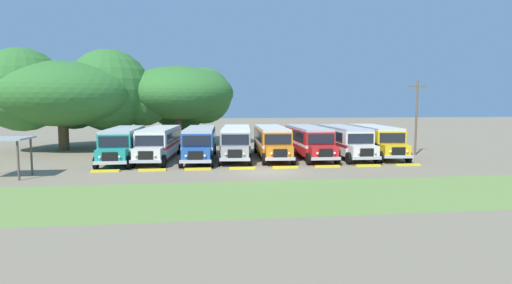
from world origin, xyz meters
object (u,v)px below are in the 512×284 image
object	(u,v)px
parked_bus_slot_0	(124,142)
parked_bus_slot_3	(236,141)
parked_bus_slot_2	(200,142)
secondary_tree	(68,93)
parked_bus_slot_4	(272,140)
parked_bus_slot_1	(160,142)
parked_bus_slot_6	(344,140)
utility_pole	(416,115)
broad_shade_tree	(178,96)
parked_bus_slot_7	(375,139)
parked_bus_slot_5	(308,140)
waiting_shelter	(0,142)

from	to	relation	value
parked_bus_slot_0	parked_bus_slot_3	distance (m)	9.95
parked_bus_slot_2	secondary_tree	bearing A→B (deg)	-121.40
parked_bus_slot_4	parked_bus_slot_1	bearing A→B (deg)	-87.06
parked_bus_slot_6	utility_pole	distance (m)	7.64
parked_bus_slot_4	broad_shade_tree	size ratio (longest dim) A/B	0.76
parked_bus_slot_7	parked_bus_slot_2	bearing A→B (deg)	-82.92
broad_shade_tree	parked_bus_slot_0	bearing A→B (deg)	-105.94
parked_bus_slot_5	parked_bus_slot_6	distance (m)	3.41
parked_bus_slot_1	broad_shade_tree	world-z (taller)	broad_shade_tree
secondary_tree	utility_pole	distance (m)	36.07
utility_pole	waiting_shelter	xyz separation A→B (m)	(-33.74, -8.02, -1.41)
secondary_tree	parked_bus_slot_6	bearing A→B (deg)	-18.83
parked_bus_slot_0	secondary_tree	bearing A→B (deg)	-142.50
utility_pole	waiting_shelter	distance (m)	34.71
parked_bus_slot_7	parked_bus_slot_4	bearing A→B (deg)	-84.79
utility_pole	parked_bus_slot_5	bearing A→B (deg)	-179.58
broad_shade_tree	waiting_shelter	distance (m)	24.13
parked_bus_slot_3	utility_pole	size ratio (longest dim) A/B	1.52
parked_bus_slot_0	parked_bus_slot_2	size ratio (longest dim) A/B	1.00
parked_bus_slot_6	utility_pole	xyz separation A→B (m)	(7.29, 0.18, 2.28)
broad_shade_tree	utility_pole	world-z (taller)	broad_shade_tree
parked_bus_slot_7	broad_shade_tree	world-z (taller)	broad_shade_tree
parked_bus_slot_2	parked_bus_slot_3	bearing A→B (deg)	104.98
parked_bus_slot_3	parked_bus_slot_7	size ratio (longest dim) A/B	1.00
parked_bus_slot_2	secondary_tree	xyz separation A→B (m)	(-14.11, 9.60, 4.55)
parked_bus_slot_1	parked_bus_slot_3	bearing A→B (deg)	95.98
parked_bus_slot_3	broad_shade_tree	bearing A→B (deg)	-150.01
waiting_shelter	parked_bus_slot_1	bearing A→B (deg)	40.70
secondary_tree	broad_shade_tree	bearing A→B (deg)	20.72
parked_bus_slot_4	parked_bus_slot_3	bearing A→B (deg)	-89.55
parked_bus_slot_0	parked_bus_slot_7	bearing A→B (deg)	90.30
parked_bus_slot_7	parked_bus_slot_5	bearing A→B (deg)	-82.34
parked_bus_slot_5	parked_bus_slot_6	world-z (taller)	same
parked_bus_slot_6	secondary_tree	bearing A→B (deg)	-107.88
parked_bus_slot_5	broad_shade_tree	bearing A→B (deg)	-136.57
parked_bus_slot_0	secondary_tree	distance (m)	12.87
parked_bus_slot_6	waiting_shelter	world-z (taller)	parked_bus_slot_6
parked_bus_slot_4	parked_bus_slot_0	bearing A→B (deg)	-85.54
secondary_tree	parked_bus_slot_1	bearing A→B (deg)	-40.72
broad_shade_tree	parked_bus_slot_5	bearing A→B (deg)	-46.94
parked_bus_slot_7	broad_shade_tree	bearing A→B (deg)	-119.49
parked_bus_slot_4	parked_bus_slot_2	bearing A→B (deg)	-82.29
parked_bus_slot_7	broad_shade_tree	distance (m)	23.90
parked_bus_slot_1	parked_bus_slot_7	distance (m)	20.28
parked_bus_slot_7	broad_shade_tree	size ratio (longest dim) A/B	0.77
parked_bus_slot_2	utility_pole	world-z (taller)	utility_pole
broad_shade_tree	parked_bus_slot_3	bearing A→B (deg)	-65.54
parked_bus_slot_1	waiting_shelter	world-z (taller)	parked_bus_slot_1
parked_bus_slot_3	parked_bus_slot_7	xyz separation A→B (m)	(13.40, -0.06, 0.00)
parked_bus_slot_7	parked_bus_slot_0	bearing A→B (deg)	-83.94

